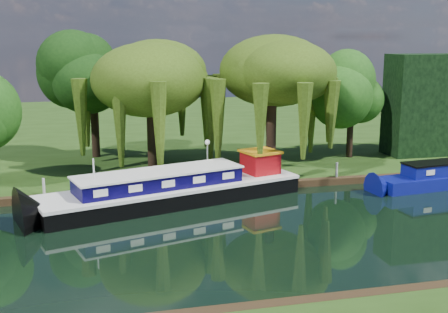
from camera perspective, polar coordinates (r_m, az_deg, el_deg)
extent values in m
plane|color=black|center=(28.48, 1.64, -8.00)|extent=(120.00, 120.00, 0.00)
cube|color=#1E380F|center=(60.99, -6.60, 2.99)|extent=(120.00, 52.00, 0.45)
cube|color=black|center=(33.87, -5.15, -4.05)|extent=(16.26, 7.84, 1.06)
cube|color=silver|center=(33.70, -5.17, -3.04)|extent=(16.37, 7.94, 0.19)
cube|color=#070336|center=(33.23, -6.58, -2.35)|extent=(10.18, 5.20, 0.84)
cube|color=silver|center=(33.11, -6.60, -1.56)|extent=(10.40, 5.42, 0.11)
cube|color=maroon|center=(36.41, 3.70, -0.62)|extent=(2.41, 2.41, 1.33)
cube|color=#C8830E|center=(36.26, 3.71, 0.51)|extent=(2.68, 2.68, 0.14)
cylinder|color=silver|center=(31.82, -13.07, -2.05)|extent=(0.09, 0.09, 2.12)
cube|color=silver|center=(38.27, 20.25, -1.56)|extent=(0.63, 0.12, 0.34)
cylinder|color=black|center=(41.00, -7.34, 2.51)|extent=(0.67, 0.67, 5.17)
ellipsoid|color=#31480F|center=(40.56, -7.49, 7.71)|extent=(7.21, 7.21, 4.66)
cylinder|color=black|center=(39.93, 4.81, 2.32)|extent=(0.73, 0.73, 5.17)
ellipsoid|color=#31480F|center=(39.48, 4.91, 7.67)|extent=(7.06, 7.06, 4.56)
cylinder|color=black|center=(45.19, -13.03, 4.27)|extent=(0.65, 0.65, 6.85)
ellipsoid|color=black|center=(44.91, -13.20, 7.81)|extent=(5.48, 5.48, 5.48)
cylinder|color=black|center=(45.10, 12.73, 3.40)|extent=(0.50, 0.50, 5.50)
ellipsoid|color=#1C4812|center=(44.83, 12.86, 6.24)|extent=(4.40, 4.40, 4.40)
cube|color=black|center=(47.82, 19.73, 4.98)|extent=(6.00, 3.00, 8.00)
cylinder|color=silver|center=(37.99, -1.68, -0.43)|extent=(0.10, 0.10, 2.20)
sphere|color=white|center=(37.73, -1.70, 1.46)|extent=(0.36, 0.36, 0.36)
cylinder|color=silver|center=(35.49, -17.83, -2.92)|extent=(0.16, 0.16, 1.00)
cylinder|color=silver|center=(35.47, -8.13, -2.45)|extent=(0.16, 0.16, 1.00)
cylinder|color=silver|center=(36.72, 2.81, -1.85)|extent=(0.16, 0.16, 1.00)
cylinder|color=silver|center=(38.77, 11.36, -1.32)|extent=(0.16, 0.16, 1.00)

